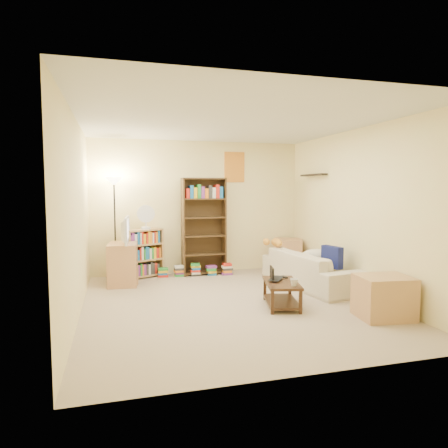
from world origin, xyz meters
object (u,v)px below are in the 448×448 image
Objects in this scene: mug at (294,282)px; tall_bookshelf at (204,224)px; tv_stand at (123,264)px; end_cabinet at (384,297)px; coffee_table at (282,291)px; floor_lamp at (114,198)px; side_table at (288,255)px; tabby_cat at (275,242)px; short_bookshelf at (144,253)px; television at (122,230)px; laptop at (280,279)px; sofa at (311,269)px; desk_fan at (146,216)px.

tall_bookshelf reaches higher than mug.
tv_stand reaches higher than end_cabinet.
coffee_table is at bearing -37.08° from tv_stand.
side_table is at bearing -0.05° from floor_lamp.
tabby_cat is 0.53× the size of coffee_table.
side_table is 0.98× the size of end_cabinet.
short_bookshelf reaches higher than tabby_cat.
television reaches higher than mug.
floor_lamp reaches higher than tv_stand.
coffee_table is at bearing -45.90° from floor_lamp.
coffee_table is 0.17m from laptop.
tabby_cat reaches higher than sofa.
tv_stand is 1.59× the size of desk_fan.
laptop is 1.34m from end_cabinet.
coffee_table is 2.87m from television.
short_bookshelf is at bearing 138.78° from coffee_table.
laptop is at bearing 98.77° from coffee_table.
laptop is 2.79m from television.
desk_fan is 2.85m from side_table.
floor_lamp is (-2.17, 2.15, 1.08)m from laptop.
tv_stand is at bearing 84.61° from laptop.
tabby_cat is 1.81m from coffee_table.
laptop is 0.99× the size of desk_fan.
laptop is at bearing -110.15° from tabby_cat.
side_table is (1.09, 2.15, -0.05)m from laptop.
laptop reaches higher than coffee_table.
sofa is at bearing -43.27° from tall_bookshelf.
sofa is at bearing -27.95° from desk_fan.
side_table reaches higher than laptop.
desk_fan is 0.71× the size of side_table.
mug is 0.28× the size of desk_fan.
floor_lamp is 4.55m from end_cabinet.
tabby_cat is at bearing -131.53° from side_table.
side_table is (1.05, 2.51, -0.08)m from mug.
floor_lamp is at bearing 168.38° from short_bookshelf.
laptop is at bearing 125.81° from sofa.
desk_fan reaches higher than mug.
short_bookshelf is 1.42× the size of side_table.
mug is (0.05, -0.36, 0.03)m from laptop.
tv_stand is at bearing -165.13° from tall_bookshelf.
end_cabinet is (-0.07, -3.01, -0.05)m from side_table.
television is 0.64m from floor_lamp.
television is 4.12m from end_cabinet.
short_bookshelf reaches higher than tv_stand.
desk_fan reaches higher than sofa.
television is (-2.64, 0.22, 0.27)m from tabby_cat.
end_cabinet is at bearing -94.58° from laptop.
tabby_cat is 3.74× the size of mug.
end_cabinet is at bearing -79.65° from tabby_cat.
desk_fan is (0.05, -0.04, 0.67)m from short_bookshelf.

